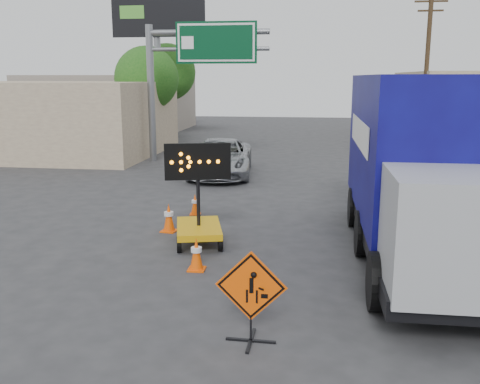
% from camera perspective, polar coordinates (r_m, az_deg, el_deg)
% --- Properties ---
extents(ground, '(100.00, 100.00, 0.00)m').
position_cam_1_polar(ground, '(9.77, -3.78, -13.72)').
color(ground, '#2D2D30').
rests_on(ground, ground).
extents(curb_right, '(0.40, 60.00, 0.12)m').
position_cam_1_polar(curb_right, '(24.55, 20.58, 1.53)').
color(curb_right, gray).
rests_on(curb_right, ground).
extents(storefront_left_near, '(14.00, 10.00, 4.00)m').
position_cam_1_polar(storefront_left_near, '(32.78, -21.01, 7.42)').
color(storefront_left_near, '#C9B691').
rests_on(storefront_left_near, ground).
extents(storefront_left_far, '(12.00, 10.00, 4.40)m').
position_cam_1_polar(storefront_left_far, '(45.85, -13.62, 9.26)').
color(storefront_left_far, gray).
rests_on(storefront_left_far, ground).
extents(highway_gantry, '(6.18, 0.38, 6.90)m').
position_cam_1_polar(highway_gantry, '(27.30, -5.35, 13.82)').
color(highway_gantry, slate).
rests_on(highway_gantry, ground).
extents(billboard, '(6.10, 0.54, 9.85)m').
position_cam_1_polar(billboard, '(36.08, -8.71, 16.95)').
color(billboard, slate).
rests_on(billboard, ground).
extents(utility_pole_far, '(1.80, 0.26, 9.00)m').
position_cam_1_polar(utility_pole_far, '(33.17, 19.26, 12.24)').
color(utility_pole_far, '#402F1B').
rests_on(utility_pole_far, ground).
extents(tree_left_near, '(3.71, 3.71, 6.03)m').
position_cam_1_polar(tree_left_near, '(32.14, -9.93, 11.82)').
color(tree_left_near, '#402F1B').
rests_on(tree_left_near, ground).
extents(tree_left_far, '(4.10, 4.10, 6.66)m').
position_cam_1_polar(tree_left_far, '(40.09, -7.76, 12.54)').
color(tree_left_far, '#402F1B').
rests_on(tree_left_far, ground).
extents(construction_sign, '(1.18, 0.83, 1.56)m').
position_cam_1_polar(construction_sign, '(8.77, 1.18, -10.88)').
color(construction_sign, black).
rests_on(construction_sign, ground).
extents(arrow_board, '(1.64, 2.07, 2.64)m').
position_cam_1_polar(arrow_board, '(13.88, -4.44, -3.16)').
color(arrow_board, '#D49B0B').
rests_on(arrow_board, ground).
extents(pickup_truck, '(3.19, 5.93, 1.58)m').
position_cam_1_polar(pickup_truck, '(23.57, -2.10, 3.70)').
color(pickup_truck, '#A6A8AD').
rests_on(pickup_truck, ground).
extents(box_truck, '(2.96, 9.08, 4.31)m').
position_cam_1_polar(box_truck, '(13.13, 18.87, 1.38)').
color(box_truck, black).
rests_on(box_truck, ground).
extents(cone_a, '(0.39, 0.39, 0.75)m').
position_cam_1_polar(cone_a, '(12.10, -4.67, -6.60)').
color(cone_a, '#FF5205').
rests_on(cone_a, ground).
extents(cone_b, '(0.47, 0.47, 0.81)m').
position_cam_1_polar(cone_b, '(15.13, -7.59, -2.71)').
color(cone_b, '#FF5205').
rests_on(cone_b, ground).
extents(cone_c, '(0.38, 0.38, 0.67)m').
position_cam_1_polar(cone_c, '(16.91, -4.82, -1.31)').
color(cone_c, '#FF5205').
rests_on(cone_c, ground).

